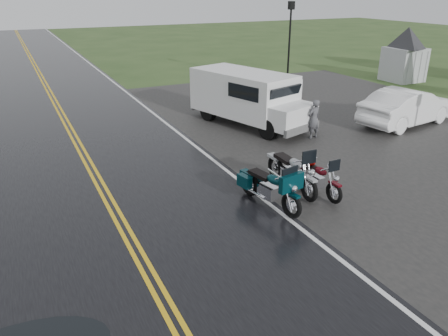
# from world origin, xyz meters

# --- Properties ---
(ground) EXTENTS (120.00, 120.00, 0.00)m
(ground) POSITION_xyz_m (0.00, 0.00, 0.00)
(ground) COLOR #2D471E
(ground) RESTS_ON ground
(road) EXTENTS (8.00, 100.00, 0.04)m
(road) POSITION_xyz_m (0.00, 10.00, 0.02)
(road) COLOR black
(road) RESTS_ON ground
(parking_pad) EXTENTS (14.00, 24.00, 0.03)m
(parking_pad) POSITION_xyz_m (11.00, 5.00, 0.01)
(parking_pad) COLOR black
(parking_pad) RESTS_ON ground
(visitor_center) EXTENTS (16.00, 10.00, 4.80)m
(visitor_center) POSITION_xyz_m (20.00, 12.00, 2.40)
(visitor_center) COLOR #A8AAAD
(visitor_center) RESTS_ON ground
(motorcycle_red) EXTENTS (0.80, 2.03, 1.18)m
(motorcycle_red) POSITION_xyz_m (5.33, 0.56, 0.59)
(motorcycle_red) COLOR #4F0911
(motorcycle_red) RESTS_ON ground
(motorcycle_teal) EXTENTS (1.20, 2.35, 1.33)m
(motorcycle_teal) POSITION_xyz_m (3.87, 0.40, 0.66)
(motorcycle_teal) COLOR #042B32
(motorcycle_teal) RESTS_ON ground
(motorcycle_silver) EXTENTS (0.91, 2.38, 1.40)m
(motorcycle_silver) POSITION_xyz_m (4.80, 0.93, 0.70)
(motorcycle_silver) COLOR #96999D
(motorcycle_silver) RESTS_ON ground
(van_white) EXTENTS (3.68, 6.07, 2.24)m
(van_white) POSITION_xyz_m (6.60, 5.93, 1.12)
(van_white) COLOR white
(van_white) RESTS_ON ground
(person_at_van) EXTENTS (0.60, 0.45, 1.49)m
(person_at_van) POSITION_xyz_m (8.23, 5.32, 0.74)
(person_at_van) COLOR #49494E
(person_at_van) RESTS_ON ground
(sedan_white) EXTENTS (4.80, 2.25, 1.52)m
(sedan_white) POSITION_xyz_m (12.80, 5.04, 0.76)
(sedan_white) COLOR white
(sedan_white) RESTS_ON ground
(lamp_post_far_right) EXTENTS (0.40, 0.40, 4.72)m
(lamp_post_far_right) POSITION_xyz_m (13.07, 14.29, 2.36)
(lamp_post_far_right) COLOR black
(lamp_post_far_right) RESTS_ON ground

